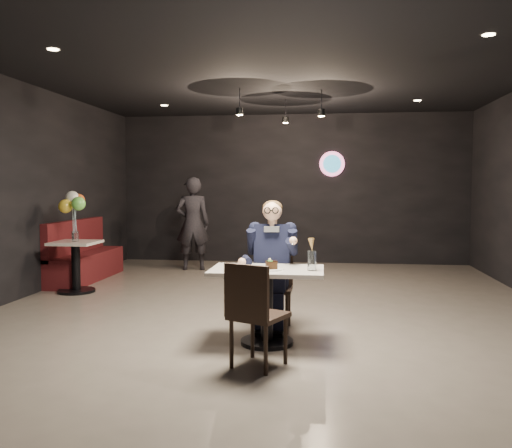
# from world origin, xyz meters

# --- Properties ---
(floor) EXTENTS (9.00, 9.00, 0.00)m
(floor) POSITION_xyz_m (0.00, 0.00, 0.00)
(floor) COLOR slate
(floor) RESTS_ON ground
(wall_sign) EXTENTS (0.50, 0.06, 0.50)m
(wall_sign) POSITION_xyz_m (0.80, 4.47, 2.00)
(wall_sign) COLOR pink
(wall_sign) RESTS_ON floor
(pendant_lights) EXTENTS (1.40, 1.20, 0.36)m
(pendant_lights) POSITION_xyz_m (0.00, 2.00, 2.88)
(pendant_lights) COLOR black
(pendant_lights) RESTS_ON floor
(main_table) EXTENTS (1.10, 0.70, 0.75)m
(main_table) POSITION_xyz_m (0.11, -1.29, 0.38)
(main_table) COLOR silver
(main_table) RESTS_ON floor
(chair_far) EXTENTS (0.42, 0.46, 0.92)m
(chair_far) POSITION_xyz_m (0.11, -0.74, 0.46)
(chair_far) COLOR black
(chair_far) RESTS_ON floor
(chair_near) EXTENTS (0.57, 0.59, 0.92)m
(chair_near) POSITION_xyz_m (0.11, -1.95, 0.46)
(chair_near) COLOR black
(chair_near) RESTS_ON floor
(seated_man) EXTENTS (0.60, 0.80, 1.44)m
(seated_man) POSITION_xyz_m (0.11, -0.74, 0.72)
(seated_man) COLOR black
(seated_man) RESTS_ON floor
(dessert_plate) EXTENTS (0.22, 0.22, 0.01)m
(dessert_plate) POSITION_xyz_m (0.17, -1.37, 0.76)
(dessert_plate) COLOR white
(dessert_plate) RESTS_ON main_table
(cake_slice) EXTENTS (0.12, 0.11, 0.07)m
(cake_slice) POSITION_xyz_m (0.16, -1.37, 0.80)
(cake_slice) COLOR black
(cake_slice) RESTS_ON dessert_plate
(mint_leaf) EXTENTS (0.06, 0.04, 0.01)m
(mint_leaf) POSITION_xyz_m (0.15, -1.41, 0.84)
(mint_leaf) COLOR green
(mint_leaf) RESTS_ON cake_slice
(sundae_glass) EXTENTS (0.08, 0.08, 0.19)m
(sundae_glass) POSITION_xyz_m (0.54, -1.35, 0.84)
(sundae_glass) COLOR silver
(sundae_glass) RESTS_ON main_table
(wafer_cone) EXTENTS (0.08, 0.08, 0.13)m
(wafer_cone) POSITION_xyz_m (0.54, -1.32, 0.99)
(wafer_cone) COLOR tan
(wafer_cone) RESTS_ON sundae_glass
(booth_bench) EXTENTS (0.50, 1.99, 1.00)m
(booth_bench) POSITION_xyz_m (-3.25, 1.96, 0.50)
(booth_bench) COLOR #3F0D0F
(booth_bench) RESTS_ON floor
(side_table) EXTENTS (0.62, 0.62, 0.78)m
(side_table) POSITION_xyz_m (-2.95, 0.96, 0.39)
(side_table) COLOR silver
(side_table) RESTS_ON floor
(balloon_vase) EXTENTS (0.10, 0.10, 0.15)m
(balloon_vase) POSITION_xyz_m (-2.95, 0.96, 0.82)
(balloon_vase) COLOR silver
(balloon_vase) RESTS_ON side_table
(balloon_bunch) EXTENTS (0.36, 0.36, 0.60)m
(balloon_bunch) POSITION_xyz_m (-2.95, 0.96, 1.20)
(balloon_bunch) COLOR yellow
(balloon_bunch) RESTS_ON balloon_vase
(passerby) EXTENTS (0.71, 0.55, 1.72)m
(passerby) POSITION_xyz_m (-1.77, 3.28, 0.86)
(passerby) COLOR black
(passerby) RESTS_ON floor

